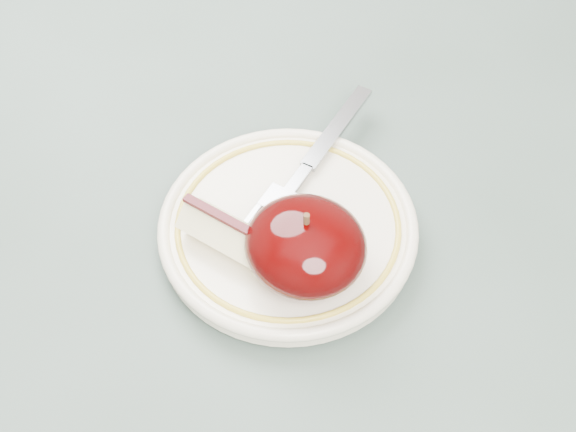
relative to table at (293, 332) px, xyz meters
The scene contains 5 objects.
table is the anchor object (origin of this frame).
plate 0.10m from the table, 128.13° to the left, with size 0.18×0.18×0.02m.
apple_half 0.13m from the table, 20.13° to the right, with size 0.08×0.08×0.06m.
apple_wedge 0.13m from the table, 160.69° to the right, with size 0.07×0.03×0.03m.
fork 0.13m from the table, 112.42° to the left, with size 0.03×0.18×0.00m.
Camera 1 is at (0.15, -0.27, 1.22)m, focal length 50.00 mm.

